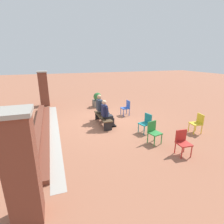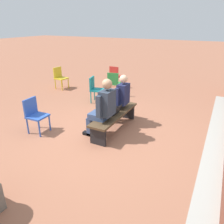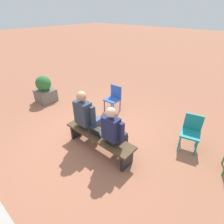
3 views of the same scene
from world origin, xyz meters
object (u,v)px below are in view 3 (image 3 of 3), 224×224
object	(u,v)px
bench	(99,138)
plastic_chair_mid_courtyard	(114,97)
planter	(45,90)
person_adult	(87,116)
laptop	(97,132)
plastic_chair_near_bench_right	(191,130)
person_student	(114,131)

from	to	relation	value
bench	plastic_chair_mid_courtyard	size ratio (longest dim) A/B	2.14
planter	person_adult	bearing A→B (deg)	169.85
person_adult	planter	size ratio (longest dim) A/B	1.49
laptop	planter	bearing A→B (deg)	-10.30
plastic_chair_near_bench_right	bench	bearing A→B (deg)	44.05
bench	laptop	xyz separation A→B (m)	(0.03, 0.01, 0.15)
person_student	plastic_chair_near_bench_right	size ratio (longest dim) A/B	1.56
plastic_chair_near_bench_right	planter	distance (m)	4.85
person_student	person_adult	size ratio (longest dim) A/B	0.94
bench	plastic_chair_mid_courtyard	xyz separation A→B (m)	(0.95, -1.65, 0.13)
laptop	plastic_chair_near_bench_right	bearing A→B (deg)	-136.32
plastic_chair_near_bench_right	laptop	bearing A→B (deg)	43.68
plastic_chair_mid_courtyard	planter	world-z (taller)	planter
plastic_chair_near_bench_right	plastic_chair_mid_courtyard	size ratio (longest dim) A/B	1.00
bench	planter	xyz separation A→B (m)	(3.23, -0.57, 0.08)
person_adult	plastic_chair_near_bench_right	xyz separation A→B (m)	(-1.98, -1.42, -0.26)
planter	laptop	bearing A→B (deg)	169.70
person_student	plastic_chair_mid_courtyard	size ratio (longest dim) A/B	1.56
person_adult	planter	distance (m)	2.85
person_student	plastic_chair_mid_courtyard	distance (m)	2.09
person_adult	plastic_chair_mid_courtyard	bearing A→B (deg)	-72.10
bench	planter	world-z (taller)	planter
person_adult	plastic_chair_mid_courtyard	size ratio (longest dim) A/B	1.66
person_student	plastic_chair_mid_courtyard	xyz separation A→B (m)	(1.35, -1.58, -0.22)
bench	plastic_chair_mid_courtyard	distance (m)	1.91
bench	planter	distance (m)	3.28
bench	laptop	size ratio (longest dim) A/B	5.63
bench	person_adult	xyz separation A→B (m)	(0.45, -0.07, 0.38)
laptop	plastic_chair_near_bench_right	world-z (taller)	plastic_chair_near_bench_right
bench	person_adult	size ratio (longest dim) A/B	1.29
laptop	plastic_chair_mid_courtyard	xyz separation A→B (m)	(0.92, -1.66, -0.02)
bench	person_student	xyz separation A→B (m)	(-0.40, -0.07, 0.35)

